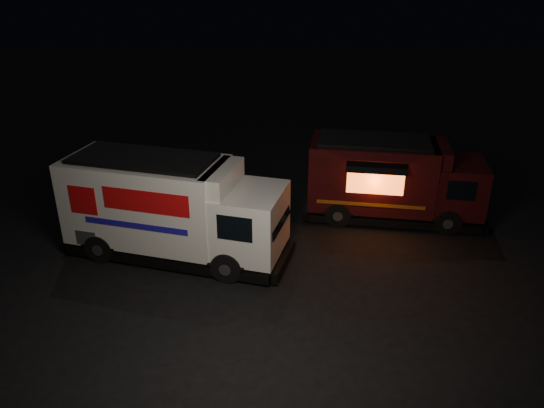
{
  "coord_description": "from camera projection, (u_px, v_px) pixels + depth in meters",
  "views": [
    {
      "loc": [
        -0.03,
        -12.06,
        8.0
      ],
      "look_at": [
        0.3,
        2.0,
        1.4
      ],
      "focal_mm": 35.0,
      "sensor_mm": 36.0,
      "label": 1
    }
  ],
  "objects": [
    {
      "name": "red_truck",
      "position": [
        395.0,
        180.0,
        17.32
      ],
      "size": [
        6.15,
        3.19,
        2.72
      ],
      "primitive_type": null,
      "rotation": [
        0.0,
        0.0,
        -0.18
      ],
      "color": "#340910",
      "rests_on": "ground"
    },
    {
      "name": "white_truck",
      "position": [
        176.0,
        208.0,
        15.07
      ],
      "size": [
        6.91,
        4.04,
        2.97
      ],
      "primitive_type": null,
      "rotation": [
        0.0,
        0.0,
        -0.3
      ],
      "color": "silver",
      "rests_on": "ground"
    },
    {
      "name": "ground",
      "position": [
        263.0,
        282.0,
        14.32
      ],
      "size": [
        80.0,
        80.0,
        0.0
      ],
      "primitive_type": "plane",
      "color": "black",
      "rests_on": "ground"
    }
  ]
}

